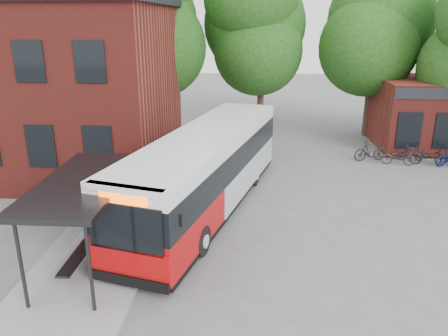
# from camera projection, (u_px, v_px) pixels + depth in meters

# --- Properties ---
(ground) EXTENTS (100.00, 100.00, 0.00)m
(ground) POSITION_uv_depth(u_px,v_px,m) (236.00, 253.00, 14.45)
(ground) COLOR #5C5C5E
(bus_shelter) EXTENTS (3.60, 7.00, 2.90)m
(bus_shelter) POSITION_uv_depth(u_px,v_px,m) (88.00, 223.00, 13.31)
(bus_shelter) COLOR #262629
(bus_shelter) RESTS_ON ground
(bike_rail) EXTENTS (5.20, 0.10, 0.38)m
(bike_rail) POSITION_uv_depth(u_px,v_px,m) (417.00, 161.00, 23.27)
(bike_rail) COLOR #262629
(bike_rail) RESTS_ON ground
(tree_0) EXTENTS (7.92, 7.92, 11.00)m
(tree_0) POSITION_uv_depth(u_px,v_px,m) (153.00, 49.00, 28.12)
(tree_0) COLOR #184211
(tree_0) RESTS_ON ground
(tree_1) EXTENTS (7.92, 7.92, 10.40)m
(tree_1) POSITION_uv_depth(u_px,v_px,m) (262.00, 53.00, 28.74)
(tree_1) COLOR #184211
(tree_1) RESTS_ON ground
(tree_2) EXTENTS (7.92, 7.92, 11.00)m
(tree_2) POSITION_uv_depth(u_px,v_px,m) (374.00, 50.00, 27.28)
(tree_2) COLOR #184211
(tree_2) RESTS_ON ground
(city_bus) EXTENTS (5.83, 12.84, 3.19)m
(city_bus) POSITION_uv_depth(u_px,v_px,m) (207.00, 171.00, 17.44)
(city_bus) COLOR #B00809
(city_bus) RESTS_ON ground
(bicycle_1) EXTENTS (1.91, 0.96, 1.10)m
(bicycle_1) POSITION_uv_depth(u_px,v_px,m) (370.00, 151.00, 23.68)
(bicycle_1) COLOR black
(bicycle_1) RESTS_ON ground
(bicycle_2) EXTENTS (1.77, 0.93, 0.89)m
(bicycle_2) POSITION_uv_depth(u_px,v_px,m) (398.00, 157.00, 23.02)
(bicycle_2) COLOR #352F2A
(bicycle_2) RESTS_ON ground
(bicycle_3) EXTENTS (1.50, 0.45, 0.90)m
(bicycle_3) POSITION_uv_depth(u_px,v_px,m) (411.00, 153.00, 23.73)
(bicycle_3) COLOR #24242C
(bicycle_3) RESTS_ON ground
(bicycle_4) EXTENTS (1.94, 0.82, 1.00)m
(bicycle_4) POSITION_uv_depth(u_px,v_px,m) (429.00, 156.00, 23.06)
(bicycle_4) COLOR black
(bicycle_4) RESTS_ON ground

